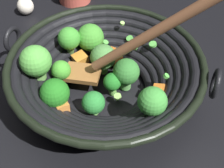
# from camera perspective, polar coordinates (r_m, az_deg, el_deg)

# --- Properties ---
(ground_plane) EXTENTS (4.00, 4.00, 0.00)m
(ground_plane) POSITION_cam_1_polar(r_m,az_deg,el_deg) (0.57, -1.18, -1.76)
(ground_plane) COLOR black
(wok) EXTENTS (0.39, 0.37, 0.26)m
(wok) POSITION_cam_1_polar(r_m,az_deg,el_deg) (0.52, -1.57, 2.85)
(wok) COLOR black
(wok) RESTS_ON ground
(garlic_bulb) EXTENTS (0.05, 0.05, 0.05)m
(garlic_bulb) POSITION_cam_1_polar(r_m,az_deg,el_deg) (0.82, -17.89, 15.43)
(garlic_bulb) COLOR silver
(garlic_bulb) RESTS_ON ground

